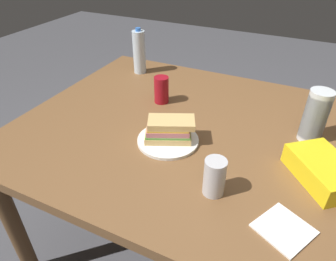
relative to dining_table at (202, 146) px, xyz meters
name	(u,v)px	position (x,y,z in m)	size (l,w,h in m)	color
ground_plane	(194,244)	(0.00, 0.00, -0.66)	(8.00, 8.00, 0.00)	#4C4C51
dining_table	(202,146)	(0.00, 0.00, 0.00)	(1.49, 1.13, 0.74)	brown
paper_plate	(168,140)	(-0.09, -0.13, 0.09)	(0.23, 0.23, 0.01)	white
sandwich	(169,130)	(-0.09, -0.13, 0.14)	(0.20, 0.16, 0.08)	#DBB26B
soda_can_red	(161,90)	(-0.26, 0.14, 0.14)	(0.07, 0.07, 0.12)	maroon
chip_bag	(323,170)	(0.44, -0.10, 0.12)	(0.23, 0.15, 0.07)	yellow
water_bottle_tall	(139,52)	(-0.51, 0.39, 0.20)	(0.07, 0.07, 0.24)	silver
plastic_cup_stack	(315,116)	(0.38, 0.12, 0.18)	(0.08, 0.08, 0.20)	silver
soda_can_silver	(214,177)	(0.14, -0.31, 0.14)	(0.07, 0.07, 0.12)	silver
paper_napkin	(284,229)	(0.36, -0.36, 0.09)	(0.13, 0.13, 0.01)	white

